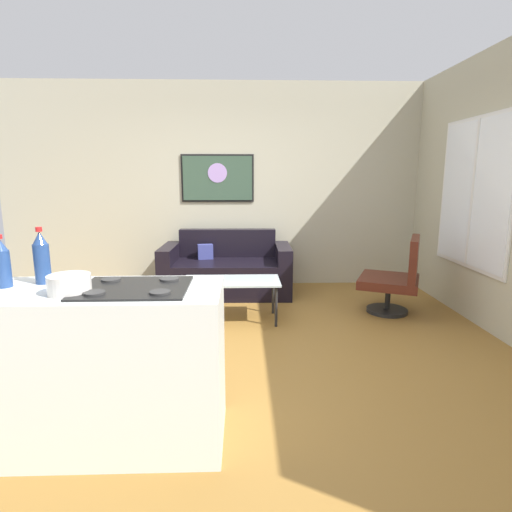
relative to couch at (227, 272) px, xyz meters
name	(u,v)px	position (x,y,z in m)	size (l,w,h in m)	color
ground	(228,355)	(0.08, -1.92, -0.31)	(6.40, 6.40, 0.04)	olive
back_wall	(233,186)	(0.08, 0.51, 1.11)	(6.40, 0.05, 2.80)	#B5B197
couch	(227,272)	(0.00, 0.00, 0.00)	(1.70, 0.87, 0.82)	black
coffee_table	(232,284)	(0.10, -1.06, 0.12)	(1.03, 0.50, 0.45)	silver
armchair	(397,278)	(1.95, -0.89, 0.12)	(0.85, 0.86, 0.88)	black
kitchen_counter	(91,367)	(-0.66, -3.11, 0.17)	(1.51, 0.60, 0.95)	white
soda_bottle	(2,264)	(-1.13, -3.05, 0.77)	(0.09, 0.09, 0.30)	navy
soda_bottle_2	(42,258)	(-0.95, -2.97, 0.78)	(0.09, 0.09, 0.33)	navy
mixing_bowl	(69,285)	(-0.71, -3.20, 0.68)	(0.22, 0.22, 0.10)	silver
wall_painting	(218,178)	(-0.12, 0.47, 1.22)	(1.00, 0.03, 0.65)	black
window	(473,194)	(2.67, -1.02, 1.07)	(0.03, 1.37, 1.60)	silver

